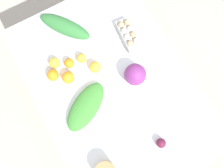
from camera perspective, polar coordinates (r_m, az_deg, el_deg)
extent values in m
plane|color=#B2A899|center=(2.39, 0.00, -4.72)|extent=(8.00, 8.00, 0.00)
cube|color=silver|center=(1.69, 0.00, -0.31)|extent=(1.47, 1.00, 0.03)
cylinder|color=brown|center=(2.27, -18.50, 6.36)|extent=(0.06, 0.06, 0.70)
cylinder|color=brown|center=(2.35, 1.37, 16.58)|extent=(0.06, 0.06, 0.70)
cylinder|color=brown|center=(2.12, 20.20, -12.55)|extent=(0.06, 0.06, 0.70)
sphere|color=#7A2D75|center=(1.63, 5.31, 2.20)|extent=(0.15, 0.15, 0.15)
cube|color=#A8A8A3|center=(1.77, 3.77, 11.02)|extent=(0.25, 0.12, 0.06)
sphere|color=white|center=(1.72, 5.61, 9.80)|extent=(0.04, 0.04, 0.04)
sphere|color=tan|center=(1.73, 4.90, 11.19)|extent=(0.04, 0.04, 0.04)
sphere|color=white|center=(1.75, 4.19, 12.55)|extent=(0.04, 0.04, 0.04)
sphere|color=tan|center=(1.77, 3.50, 13.87)|extent=(0.04, 0.04, 0.04)
sphere|color=tan|center=(1.70, 4.23, 9.27)|extent=(0.04, 0.04, 0.04)
sphere|color=white|center=(1.72, 3.53, 10.68)|extent=(0.04, 0.04, 0.04)
sphere|color=white|center=(1.74, 2.83, 12.05)|extent=(0.04, 0.04, 0.04)
sphere|color=tan|center=(1.76, 2.14, 13.38)|extent=(0.04, 0.04, 0.04)
ellipsoid|color=#337538|center=(1.81, -10.71, 12.77)|extent=(0.38, 0.32, 0.09)
ellipsoid|color=#3D8433|center=(1.62, -6.01, -5.15)|extent=(0.32, 0.39, 0.07)
sphere|color=#5B1933|center=(1.62, 11.14, -13.09)|extent=(0.06, 0.06, 0.06)
sphere|color=orange|center=(1.67, -9.97, 1.44)|extent=(0.08, 0.08, 0.08)
sphere|color=orange|center=(1.71, -9.78, 4.71)|extent=(0.07, 0.07, 0.07)
sphere|color=orange|center=(1.70, -13.37, 1.98)|extent=(0.08, 0.08, 0.08)
sphere|color=#F9A833|center=(1.67, -3.85, 3.86)|extent=(0.08, 0.08, 0.08)
sphere|color=#F9A833|center=(1.71, -6.98, 5.86)|extent=(0.07, 0.07, 0.07)
sphere|color=#F9A833|center=(1.73, -13.03, 4.73)|extent=(0.07, 0.07, 0.07)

